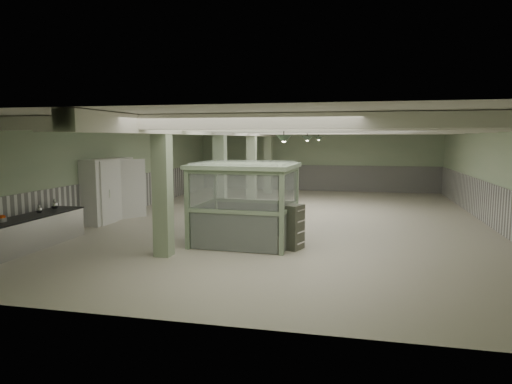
% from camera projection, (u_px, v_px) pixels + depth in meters
% --- Properties ---
extents(floor, '(20.00, 20.00, 0.00)m').
position_uv_depth(floor, '(292.00, 220.00, 17.26)').
color(floor, beige).
rests_on(floor, ground).
extents(ceiling, '(14.00, 20.00, 0.02)m').
position_uv_depth(ceiling, '(292.00, 124.00, 16.84)').
color(ceiling, silver).
rests_on(ceiling, wall_back).
extents(wall_back, '(14.00, 0.02, 3.60)m').
position_uv_depth(wall_back, '(317.00, 160.00, 26.73)').
color(wall_back, '#AEC099').
rests_on(wall_back, floor).
extents(wall_front, '(14.00, 0.02, 3.60)m').
position_uv_depth(wall_front, '(203.00, 217.00, 7.36)').
color(wall_front, '#AEC099').
rests_on(wall_front, floor).
extents(wall_left, '(0.02, 20.00, 3.60)m').
position_uv_depth(wall_left, '(122.00, 170.00, 18.58)').
color(wall_left, '#AEC099').
rests_on(wall_left, floor).
extents(wall_right, '(0.02, 20.00, 3.60)m').
position_uv_depth(wall_right, '(496.00, 176.00, 15.51)').
color(wall_right, '#AEC099').
rests_on(wall_right, floor).
extents(wainscot_left, '(0.05, 19.90, 1.50)m').
position_uv_depth(wainscot_left, '(123.00, 195.00, 18.70)').
color(wainscot_left, silver).
rests_on(wainscot_left, floor).
extents(wainscot_right, '(0.05, 19.90, 1.50)m').
position_uv_depth(wainscot_right, '(493.00, 206.00, 15.64)').
color(wainscot_right, silver).
rests_on(wainscot_right, floor).
extents(wainscot_back, '(13.90, 0.05, 1.50)m').
position_uv_depth(wainscot_back, '(316.00, 178.00, 26.83)').
color(wainscot_back, silver).
rests_on(wainscot_back, floor).
extents(girder, '(0.45, 19.90, 0.40)m').
position_uv_depth(girder, '(227.00, 130.00, 17.41)').
color(girder, white).
rests_on(girder, ceiling).
extents(beam_a, '(13.90, 0.35, 0.32)m').
position_uv_depth(beam_a, '(241.00, 122.00, 9.59)').
color(beam_a, white).
rests_on(beam_a, ceiling).
extents(beam_b, '(13.90, 0.35, 0.32)m').
position_uv_depth(beam_b, '(265.00, 125.00, 12.01)').
color(beam_b, white).
rests_on(beam_b, ceiling).
extents(beam_c, '(13.90, 0.35, 0.32)m').
position_uv_depth(beam_c, '(281.00, 127.00, 14.44)').
color(beam_c, white).
rests_on(beam_c, ceiling).
extents(beam_d, '(13.90, 0.35, 0.32)m').
position_uv_depth(beam_d, '(292.00, 129.00, 16.86)').
color(beam_d, white).
rests_on(beam_d, ceiling).
extents(beam_e, '(13.90, 0.35, 0.32)m').
position_uv_depth(beam_e, '(301.00, 130.00, 19.28)').
color(beam_e, white).
rests_on(beam_e, ceiling).
extents(beam_f, '(13.90, 0.35, 0.32)m').
position_uv_depth(beam_f, '(307.00, 131.00, 21.70)').
color(beam_f, white).
rests_on(beam_f, ceiling).
extents(beam_g, '(13.90, 0.35, 0.32)m').
position_uv_depth(beam_g, '(313.00, 132.00, 24.12)').
color(beam_g, white).
rests_on(beam_g, ceiling).
extents(column_a, '(0.42, 0.42, 3.60)m').
position_uv_depth(column_a, '(163.00, 188.00, 11.78)').
color(column_a, '#A5BA96').
rests_on(column_a, floor).
extents(column_b, '(0.42, 0.42, 3.60)m').
position_uv_depth(column_b, '(220.00, 173.00, 16.63)').
color(column_b, '#A5BA96').
rests_on(column_b, floor).
extents(column_c, '(0.42, 0.42, 3.60)m').
position_uv_depth(column_c, '(252.00, 165.00, 21.47)').
color(column_c, '#A5BA96').
rests_on(column_c, floor).
extents(column_d, '(0.42, 0.42, 3.60)m').
position_uv_depth(column_d, '(268.00, 161.00, 25.34)').
color(column_d, '#A5BA96').
rests_on(column_d, floor).
extents(pendant_front, '(0.44, 0.44, 0.22)m').
position_uv_depth(pendant_front, '(284.00, 139.00, 11.95)').
color(pendant_front, '#334433').
rests_on(pendant_front, ceiling).
extents(pendant_mid, '(0.44, 0.44, 0.22)m').
position_uv_depth(pendant_mid, '(307.00, 139.00, 17.27)').
color(pendant_mid, '#334433').
rests_on(pendant_mid, ceiling).
extents(pendant_back, '(0.44, 0.44, 0.22)m').
position_uv_depth(pendant_back, '(319.00, 139.00, 22.12)').
color(pendant_back, '#334433').
rests_on(pendant_back, ceiling).
extents(prep_counter, '(0.96, 5.50, 0.91)m').
position_uv_depth(prep_counter, '(7.00, 238.00, 11.98)').
color(prep_counter, silver).
rests_on(prep_counter, floor).
extents(pitcher_near, '(0.26, 0.29, 0.32)m').
position_uv_depth(pitcher_near, '(54.00, 204.00, 13.99)').
color(pitcher_near, silver).
rests_on(pitcher_near, prep_counter).
extents(pitcher_far, '(0.23, 0.24, 0.25)m').
position_uv_depth(pitcher_far, '(39.00, 209.00, 13.20)').
color(pitcher_far, silver).
rests_on(pitcher_far, prep_counter).
extents(orange_bowl, '(0.34, 0.34, 0.10)m').
position_uv_depth(orange_bowl, '(1.00, 220.00, 11.86)').
color(orange_bowl, '#B2B2B7').
rests_on(orange_bowl, prep_counter).
extents(walkin_cooler, '(1.14, 2.68, 2.45)m').
position_uv_depth(walkin_cooler, '(109.00, 188.00, 16.97)').
color(walkin_cooler, white).
rests_on(walkin_cooler, floor).
extents(guard_booth, '(3.00, 2.57, 2.39)m').
position_uv_depth(guard_booth, '(245.00, 188.00, 13.24)').
color(guard_booth, gray).
rests_on(guard_booth, floor).
extents(filing_cabinet, '(0.58, 0.68, 1.24)m').
position_uv_depth(filing_cabinet, '(294.00, 227.00, 12.63)').
color(filing_cabinet, '#525547').
rests_on(filing_cabinet, floor).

